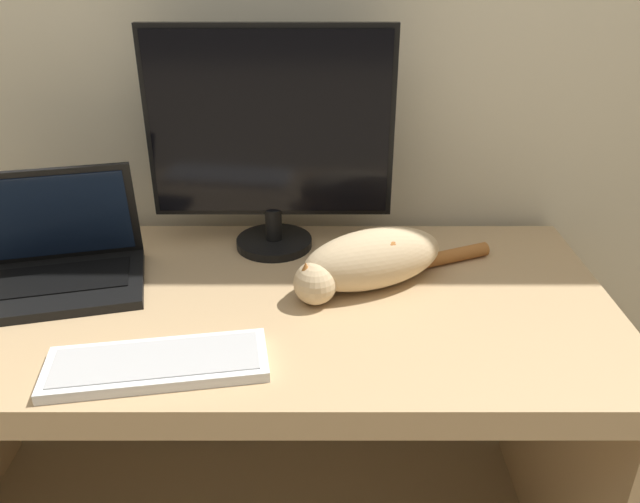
{
  "coord_description": "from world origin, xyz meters",
  "views": [
    {
      "loc": [
        0.19,
        -0.77,
        1.41
      ],
      "look_at": [
        0.19,
        0.32,
        0.86
      ],
      "focal_mm": 35.0,
      "sensor_mm": 36.0,
      "label": 1
    }
  ],
  "objects_px": {
    "monitor": "(270,138)",
    "cat": "(370,259)",
    "external_keyboard": "(157,364)",
    "laptop": "(60,263)"
  },
  "relations": [
    {
      "from": "monitor",
      "to": "cat",
      "type": "bearing_deg",
      "value": -42.31
    },
    {
      "from": "monitor",
      "to": "external_keyboard",
      "type": "relative_size",
      "value": 1.4
    },
    {
      "from": "laptop",
      "to": "cat",
      "type": "relative_size",
      "value": 0.84
    },
    {
      "from": "laptop",
      "to": "monitor",
      "type": "bearing_deg",
      "value": 9.09
    },
    {
      "from": "laptop",
      "to": "cat",
      "type": "bearing_deg",
      "value": -14.62
    },
    {
      "from": "external_keyboard",
      "to": "cat",
      "type": "bearing_deg",
      "value": 27.54
    },
    {
      "from": "monitor",
      "to": "laptop",
      "type": "distance_m",
      "value": 0.53
    },
    {
      "from": "monitor",
      "to": "laptop",
      "type": "relative_size",
      "value": 1.44
    },
    {
      "from": "monitor",
      "to": "external_keyboard",
      "type": "xyz_separation_m",
      "value": [
        -0.17,
        -0.49,
        -0.26
      ]
    },
    {
      "from": "monitor",
      "to": "cat",
      "type": "height_order",
      "value": "monitor"
    }
  ]
}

